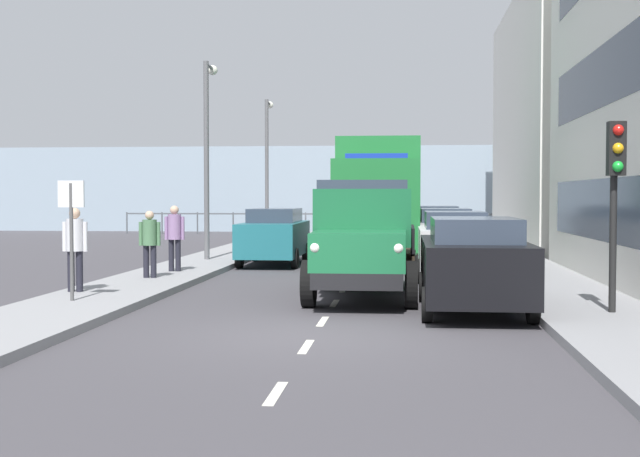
{
  "coord_description": "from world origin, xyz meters",
  "views": [
    {
      "loc": [
        -1.37,
        12.77,
        2.12
      ],
      "look_at": [
        0.74,
        -8.29,
        1.3
      ],
      "focal_mm": 47.71,
      "sensor_mm": 36.0,
      "label": 1
    }
  ],
  "objects_px": {
    "truck_vintage_green": "(363,242)",
    "pedestrian_couple_b": "(75,242)",
    "pedestrian_couple_a": "(175,233)",
    "car_grey_kerbside_3": "(437,228)",
    "street_sign": "(71,219)",
    "lamp_post_promenade": "(208,141)",
    "car_white_kerbside_1": "(454,244)",
    "car_teal_oppositeside_0": "(274,235)",
    "pedestrian_strolling": "(150,239)",
    "car_black_kerbside_near": "(473,263)",
    "traffic_light_near": "(615,174)",
    "car_silver_kerbside_2": "(445,235)",
    "lorry_cargo_green": "(379,197)",
    "lamp_post_far": "(267,156)"
  },
  "relations": [
    {
      "from": "pedestrian_couple_b",
      "to": "pedestrian_couple_a",
      "type": "xyz_separation_m",
      "value": [
        -0.76,
        -4.81,
        -0.01
      ]
    },
    {
      "from": "traffic_light_near",
      "to": "street_sign",
      "type": "relative_size",
      "value": 1.42
    },
    {
      "from": "car_black_kerbside_near",
      "to": "car_grey_kerbside_3",
      "type": "bearing_deg",
      "value": -90.0
    },
    {
      "from": "pedestrian_strolling",
      "to": "lorry_cargo_green",
      "type": "bearing_deg",
      "value": -126.9
    },
    {
      "from": "car_black_kerbside_near",
      "to": "traffic_light_near",
      "type": "height_order",
      "value": "traffic_light_near"
    },
    {
      "from": "lamp_post_far",
      "to": "car_silver_kerbside_2",
      "type": "bearing_deg",
      "value": 124.54
    },
    {
      "from": "pedestrian_couple_b",
      "to": "pedestrian_strolling",
      "type": "distance_m",
      "value": 3.1
    },
    {
      "from": "truck_vintage_green",
      "to": "pedestrian_couple_a",
      "type": "height_order",
      "value": "truck_vintage_green"
    },
    {
      "from": "lamp_post_promenade",
      "to": "truck_vintage_green",
      "type": "bearing_deg",
      "value": 121.25
    },
    {
      "from": "truck_vintage_green",
      "to": "pedestrian_couple_b",
      "type": "distance_m",
      "value": 5.89
    },
    {
      "from": "pedestrian_couple_b",
      "to": "lamp_post_far",
      "type": "distance_m",
      "value": 20.89
    },
    {
      "from": "lorry_cargo_green",
      "to": "street_sign",
      "type": "bearing_deg",
      "value": 64.8
    },
    {
      "from": "lamp_post_promenade",
      "to": "lamp_post_far",
      "type": "xyz_separation_m",
      "value": [
        0.02,
        -11.58,
        0.07
      ]
    },
    {
      "from": "car_teal_oppositeside_0",
      "to": "car_black_kerbside_near",
      "type": "bearing_deg",
      "value": 117.23
    },
    {
      "from": "truck_vintage_green",
      "to": "car_white_kerbside_1",
      "type": "distance_m",
      "value": 4.91
    },
    {
      "from": "pedestrian_couple_b",
      "to": "street_sign",
      "type": "bearing_deg",
      "value": 109.56
    },
    {
      "from": "car_black_kerbside_near",
      "to": "pedestrian_couple_b",
      "type": "distance_m",
      "value": 8.05
    },
    {
      "from": "car_silver_kerbside_2",
      "to": "lorry_cargo_green",
      "type": "bearing_deg",
      "value": -0.69
    },
    {
      "from": "car_silver_kerbside_2",
      "to": "pedestrian_couple_b",
      "type": "bearing_deg",
      "value": 51.59
    },
    {
      "from": "car_silver_kerbside_2",
      "to": "car_teal_oppositeside_0",
      "type": "bearing_deg",
      "value": 11.37
    },
    {
      "from": "pedestrian_strolling",
      "to": "traffic_light_near",
      "type": "distance_m",
      "value": 10.97
    },
    {
      "from": "lorry_cargo_green",
      "to": "traffic_light_near",
      "type": "distance_m",
      "value": 12.94
    },
    {
      "from": "car_white_kerbside_1",
      "to": "pedestrian_strolling",
      "type": "relative_size",
      "value": 2.46
    },
    {
      "from": "traffic_light_near",
      "to": "lamp_post_far",
      "type": "distance_m",
      "value": 24.82
    },
    {
      "from": "car_silver_kerbside_2",
      "to": "street_sign",
      "type": "bearing_deg",
      "value": 56.99
    },
    {
      "from": "car_silver_kerbside_2",
      "to": "lamp_post_promenade",
      "type": "height_order",
      "value": "lamp_post_promenade"
    },
    {
      "from": "car_white_kerbside_1",
      "to": "car_teal_oppositeside_0",
      "type": "distance_m",
      "value": 6.62
    },
    {
      "from": "car_grey_kerbside_3",
      "to": "car_teal_oppositeside_0",
      "type": "height_order",
      "value": "same"
    },
    {
      "from": "truck_vintage_green",
      "to": "lamp_post_promenade",
      "type": "height_order",
      "value": "lamp_post_promenade"
    },
    {
      "from": "car_teal_oppositeside_0",
      "to": "pedestrian_couple_b",
      "type": "relative_size",
      "value": 2.51
    },
    {
      "from": "truck_vintage_green",
      "to": "car_silver_kerbside_2",
      "type": "relative_size",
      "value": 1.29
    },
    {
      "from": "lamp_post_promenade",
      "to": "street_sign",
      "type": "height_order",
      "value": "lamp_post_promenade"
    },
    {
      "from": "truck_vintage_green",
      "to": "car_teal_oppositeside_0",
      "type": "height_order",
      "value": "truck_vintage_green"
    },
    {
      "from": "pedestrian_couple_b",
      "to": "car_white_kerbside_1",
      "type": "bearing_deg",
      "value": -148.26
    },
    {
      "from": "truck_vintage_green",
      "to": "pedestrian_couple_a",
      "type": "distance_m",
      "value": 6.69
    },
    {
      "from": "car_black_kerbside_near",
      "to": "pedestrian_strolling",
      "type": "relative_size",
      "value": 2.78
    },
    {
      "from": "street_sign",
      "to": "lorry_cargo_green",
      "type": "bearing_deg",
      "value": -115.2
    },
    {
      "from": "car_grey_kerbside_3",
      "to": "traffic_light_near",
      "type": "relative_size",
      "value": 1.37
    },
    {
      "from": "lamp_post_promenade",
      "to": "street_sign",
      "type": "distance_m",
      "value": 10.77
    },
    {
      "from": "truck_vintage_green",
      "to": "car_silver_kerbside_2",
      "type": "xyz_separation_m",
      "value": [
        -2.09,
        -9.54,
        -0.28
      ]
    },
    {
      "from": "car_white_kerbside_1",
      "to": "traffic_light_near",
      "type": "distance_m",
      "value": 7.58
    },
    {
      "from": "car_grey_kerbside_3",
      "to": "street_sign",
      "type": "height_order",
      "value": "street_sign"
    },
    {
      "from": "truck_vintage_green",
      "to": "car_black_kerbside_near",
      "type": "xyz_separation_m",
      "value": [
        -2.09,
        1.66,
        -0.28
      ]
    },
    {
      "from": "car_white_kerbside_1",
      "to": "pedestrian_couple_b",
      "type": "height_order",
      "value": "pedestrian_couple_b"
    },
    {
      "from": "pedestrian_strolling",
      "to": "lamp_post_far",
      "type": "height_order",
      "value": "lamp_post_far"
    },
    {
      "from": "car_white_kerbside_1",
      "to": "pedestrian_couple_b",
      "type": "bearing_deg",
      "value": 31.74
    },
    {
      "from": "pedestrian_couple_a",
      "to": "lamp_post_promenade",
      "type": "distance_m",
      "value": 5.07
    },
    {
      "from": "car_teal_oppositeside_0",
      "to": "pedestrian_strolling",
      "type": "height_order",
      "value": "pedestrian_strolling"
    },
    {
      "from": "pedestrian_strolling",
      "to": "lamp_post_promenade",
      "type": "bearing_deg",
      "value": -89.92
    },
    {
      "from": "car_teal_oppositeside_0",
      "to": "pedestrian_couple_b",
      "type": "height_order",
      "value": "pedestrian_couple_b"
    }
  ]
}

